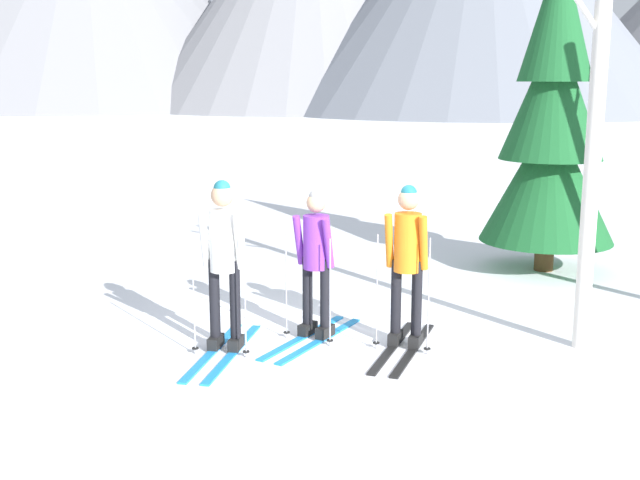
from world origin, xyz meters
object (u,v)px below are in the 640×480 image
(birch_tree_slender, at_px, (594,122))
(skier_in_purple, at_px, (316,259))
(skier_in_white, at_px, (223,258))
(skier_in_orange, at_px, (408,257))
(pine_tree_near, at_px, (552,126))

(birch_tree_slender, bearing_deg, skier_in_purple, 179.35)
(skier_in_white, bearing_deg, skier_in_orange, 9.99)
(skier_in_purple, height_order, skier_in_orange, skier_in_orange)
(skier_in_white, relative_size, skier_in_purple, 1.08)
(skier_in_white, distance_m, pine_tree_near, 5.63)
(skier_in_white, xyz_separation_m, birch_tree_slender, (3.68, 0.47, 1.37))
(skier_in_white, height_order, birch_tree_slender, birch_tree_slender)
(skier_in_white, xyz_separation_m, pine_tree_near, (3.91, 3.89, 1.13))
(skier_in_purple, xyz_separation_m, pine_tree_near, (3.02, 3.39, 1.24))
(pine_tree_near, bearing_deg, birch_tree_slender, -93.88)
(birch_tree_slender, bearing_deg, pine_tree_near, 86.12)
(pine_tree_near, bearing_deg, skier_in_purple, -131.75)
(skier_in_purple, relative_size, birch_tree_slender, 0.37)
(skier_in_white, relative_size, pine_tree_near, 0.39)
(birch_tree_slender, bearing_deg, skier_in_orange, -175.54)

